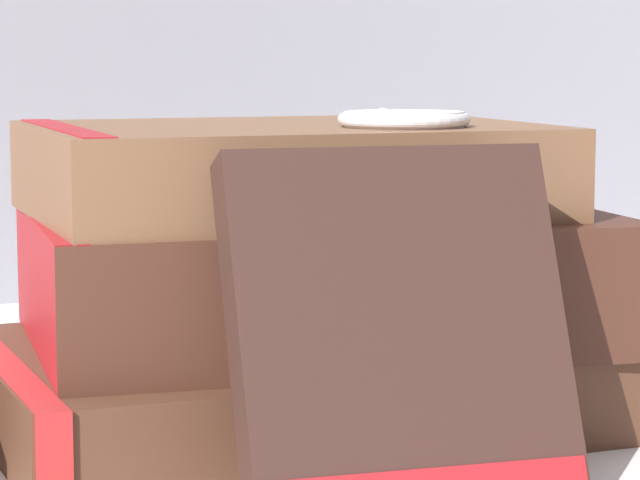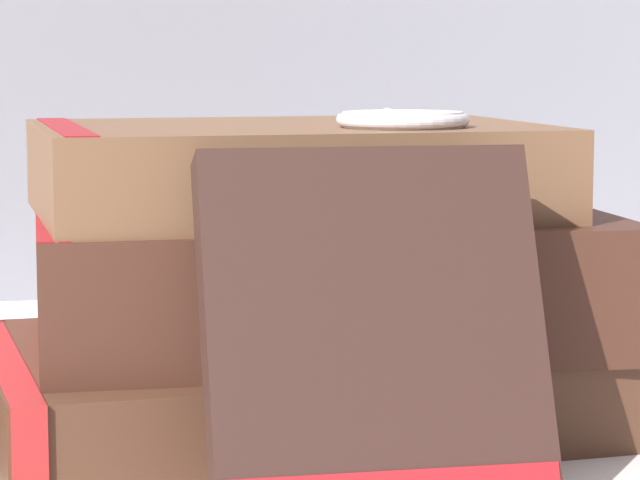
{
  "view_description": "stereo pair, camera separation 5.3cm",
  "coord_description": "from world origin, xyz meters",
  "px_view_note": "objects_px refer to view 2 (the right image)",
  "views": [
    {
      "loc": [
        -0.16,
        -0.57,
        0.15
      ],
      "look_at": [
        0.01,
        0.0,
        0.08
      ],
      "focal_mm": 85.0,
      "sensor_mm": 36.0,
      "label": 1
    },
    {
      "loc": [
        -0.11,
        -0.58,
        0.15
      ],
      "look_at": [
        0.01,
        0.0,
        0.08
      ],
      "focal_mm": 85.0,
      "sensor_mm": 36.0,
      "label": 2
    }
  ],
  "objects_px": {
    "book_leaning_front": "(374,343)",
    "reading_glasses": "(164,348)",
    "book_flat_bottom": "(282,383)",
    "book_flat_top": "(288,169)",
    "book_flat_middle": "(309,276)",
    "pocket_watch": "(403,119)"
  },
  "relations": [
    {
      "from": "book_flat_bottom",
      "to": "book_flat_top",
      "type": "height_order",
      "value": "book_flat_top"
    },
    {
      "from": "book_flat_bottom",
      "to": "pocket_watch",
      "type": "bearing_deg",
      "value": -38.28
    },
    {
      "from": "book_leaning_front",
      "to": "pocket_watch",
      "type": "xyz_separation_m",
      "value": [
        0.03,
        0.08,
        0.07
      ]
    },
    {
      "from": "book_flat_bottom",
      "to": "book_flat_middle",
      "type": "distance_m",
      "value": 0.04
    },
    {
      "from": "book_flat_middle",
      "to": "pocket_watch",
      "type": "relative_size",
      "value": 4.2
    },
    {
      "from": "book_flat_middle",
      "to": "book_leaning_front",
      "type": "relative_size",
      "value": 1.92
    },
    {
      "from": "book_flat_top",
      "to": "pocket_watch",
      "type": "relative_size",
      "value": 3.78
    },
    {
      "from": "book_flat_bottom",
      "to": "book_flat_top",
      "type": "distance_m",
      "value": 0.09
    },
    {
      "from": "book_flat_middle",
      "to": "book_leaning_front",
      "type": "distance_m",
      "value": 0.12
    },
    {
      "from": "book_flat_top",
      "to": "pocket_watch",
      "type": "xyz_separation_m",
      "value": [
        0.04,
        -0.03,
        0.02
      ]
    },
    {
      "from": "book_flat_bottom",
      "to": "book_leaning_front",
      "type": "distance_m",
      "value": 0.12
    },
    {
      "from": "reading_glasses",
      "to": "book_flat_middle",
      "type": "bearing_deg",
      "value": -69.03
    },
    {
      "from": "book_leaning_front",
      "to": "book_flat_bottom",
      "type": "bearing_deg",
      "value": 95.94
    },
    {
      "from": "pocket_watch",
      "to": "reading_glasses",
      "type": "xyz_separation_m",
      "value": [
        -0.08,
        0.19,
        -0.12
      ]
    },
    {
      "from": "book_leaning_front",
      "to": "reading_glasses",
      "type": "bearing_deg",
      "value": 99.46
    },
    {
      "from": "pocket_watch",
      "to": "book_leaning_front",
      "type": "bearing_deg",
      "value": -110.03
    },
    {
      "from": "book_leaning_front",
      "to": "pocket_watch",
      "type": "bearing_deg",
      "value": 69.97
    },
    {
      "from": "book_flat_bottom",
      "to": "pocket_watch",
      "type": "height_order",
      "value": "pocket_watch"
    },
    {
      "from": "book_flat_top",
      "to": "reading_glasses",
      "type": "xyz_separation_m",
      "value": [
        -0.04,
        0.16,
        -0.1
      ]
    },
    {
      "from": "book_flat_bottom",
      "to": "book_flat_middle",
      "type": "bearing_deg",
      "value": 10.54
    },
    {
      "from": "pocket_watch",
      "to": "book_flat_bottom",
      "type": "bearing_deg",
      "value": 147.33
    },
    {
      "from": "book_flat_bottom",
      "to": "book_flat_middle",
      "type": "height_order",
      "value": "book_flat_middle"
    }
  ]
}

